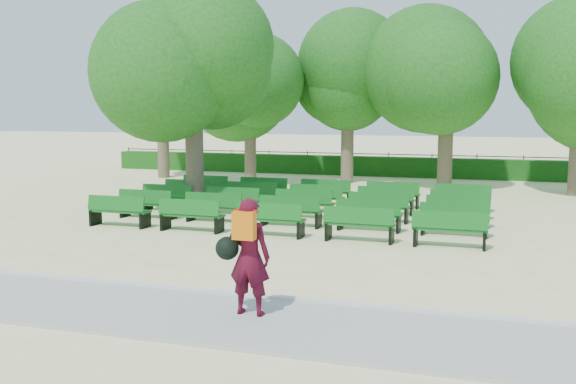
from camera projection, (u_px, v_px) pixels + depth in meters
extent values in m
plane|color=beige|center=(268.00, 227.00, 17.08)|extent=(120.00, 120.00, 0.00)
cube|color=#A4A5A0|center=(113.00, 307.00, 10.07)|extent=(30.00, 2.20, 0.06)
cube|color=silver|center=(150.00, 287.00, 11.16)|extent=(30.00, 0.12, 0.10)
cube|color=#174F14|center=(366.00, 166.00, 30.26)|extent=(26.00, 0.70, 0.90)
cube|color=#105D18|center=(304.00, 204.00, 18.46)|extent=(1.69, 0.57, 0.06)
cube|color=#105D18|center=(302.00, 197.00, 18.24)|extent=(1.67, 0.23, 0.39)
cylinder|color=brown|center=(195.00, 163.00, 19.55)|extent=(0.55, 0.55, 2.97)
ellipsoid|color=#1F5E19|center=(193.00, 74.00, 19.20)|extent=(4.38, 4.38, 3.94)
imported|color=#44091A|center=(249.00, 257.00, 9.53)|extent=(0.65, 0.44, 1.77)
cube|color=orange|center=(244.00, 226.00, 9.27)|extent=(0.33, 0.16, 0.41)
sphere|color=black|center=(227.00, 248.00, 9.56)|extent=(0.35, 0.35, 0.35)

